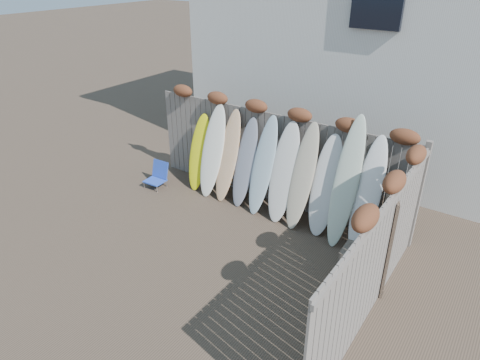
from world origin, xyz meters
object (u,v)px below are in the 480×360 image
Objects in this scene: beach_chair at (158,175)px; lattice_panel at (386,234)px; surfboard_0 at (199,153)px; wooden_crate at (358,267)px.

lattice_panel is (5.38, -0.23, 0.58)m from beach_chair.
surfboard_0 is at bearing 148.48° from lattice_panel.
beach_chair is 5.15m from wooden_crate.
surfboard_0 is at bearing 164.70° from wooden_crate.
lattice_panel reaches higher than wooden_crate.
surfboard_0 is (0.83, 0.55, 0.59)m from beach_chair.
wooden_crate is at bearing -145.67° from lattice_panel.
lattice_panel is 4.61m from surfboard_0.
wooden_crate is at bearing -6.90° from beach_chair.
wooden_crate is 4.47m from surfboard_0.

